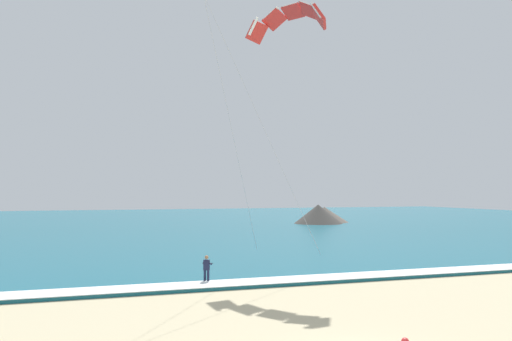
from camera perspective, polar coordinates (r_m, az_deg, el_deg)
The scene contains 6 objects.
sea at distance 88.31m, azimuth -13.11°, elevation -5.58°, with size 200.00×120.00×0.20m, color #146075.
surf_foam at distance 30.39m, azimuth -2.34°, elevation -12.03°, with size 200.00×2.16×0.04m, color white.
surfboard at distance 30.99m, azimuth -5.39°, elevation -12.19°, with size 1.06×1.44×0.09m.
kitesurfer at distance 30.86m, azimuth -5.37°, elevation -10.51°, with size 0.67×0.67×1.69m.
kite_primary at distance 38.80m, azimuth 3.63°, elevation 16.12°, with size 8.93×6.65×17.48m.
headland_right at distance 85.86m, azimuth 7.07°, elevation -4.79°, with size 10.71×11.00×3.21m.
Camera 1 is at (-8.34, -14.75, 5.41)m, focal length 36.93 mm.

